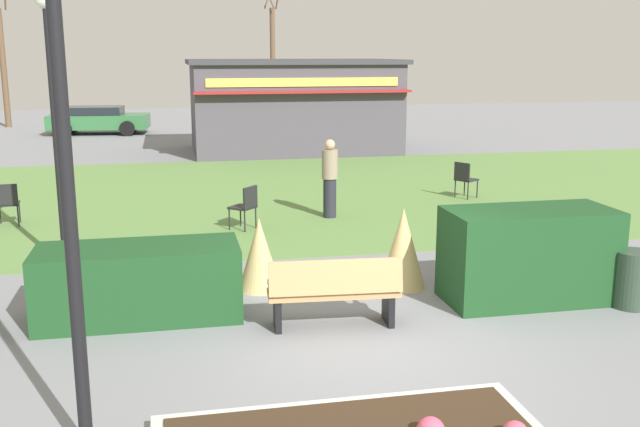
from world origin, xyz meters
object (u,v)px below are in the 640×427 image
object	(u,v)px
parked_car_west_slot	(98,119)
tree_left_bg	(273,60)
lamppost_near	(64,138)
cafe_chair_east	(7,201)
park_bench	(334,292)
cafe_chair_west	(246,204)
trash_bin	(633,279)
tree_right_bg	(3,65)
lamppost_mid	(53,96)
food_kiosk	(293,105)
person_strolling	(330,178)
cafe_chair_center	(464,177)

from	to	relation	value
parked_car_west_slot	tree_left_bg	world-z (taller)	tree_left_bg
lamppost_near	cafe_chair_east	world-z (taller)	lamppost_near
park_bench	cafe_chair_west	bearing A→B (deg)	95.65
trash_bin	tree_right_bg	size ratio (longest dim) A/B	0.12
lamppost_mid	tree_left_bg	xyz separation A→B (m)	(7.49, 28.38, 0.28)
lamppost_mid	cafe_chair_east	distance (m)	4.30
park_bench	parked_car_west_slot	distance (m)	25.01
lamppost_near	food_kiosk	bearing A→B (deg)	75.32
trash_bin	tree_left_bg	bearing A→B (deg)	90.90
cafe_chair_west	food_kiosk	bearing A→B (deg)	75.99
food_kiosk	person_strolling	bearing A→B (deg)	-95.51
park_bench	cafe_chair_west	distance (m)	5.60
cafe_chair_east	person_strolling	distance (m)	6.65
food_kiosk	tree_right_bg	bearing A→B (deg)	136.81
lamppost_near	person_strolling	distance (m)	9.98
person_strolling	park_bench	bearing A→B (deg)	16.51
cafe_chair_east	lamppost_near	bearing A→B (deg)	-75.26
lamppost_mid	tree_left_bg	size ratio (longest dim) A/B	0.65
lamppost_near	tree_right_bg	xyz separation A→B (m)	(-6.71, 31.13, 0.10)
lamppost_mid	tree_right_bg	distance (m)	25.70
lamppost_near	parked_car_west_slot	world-z (taller)	lamppost_near
trash_bin	cafe_chair_west	size ratio (longest dim) A/B	0.90
cafe_chair_west	park_bench	bearing A→B (deg)	-84.35
cafe_chair_west	cafe_chair_center	size ratio (longest dim) A/B	1.00
park_bench	lamppost_mid	size ratio (longest dim) A/B	0.39
cafe_chair_west	parked_car_west_slot	distance (m)	19.45
lamppost_near	cafe_chair_east	distance (m)	9.98
lamppost_near	cafe_chair_center	distance (m)	13.11
parked_car_west_slot	trash_bin	bearing A→B (deg)	-69.37
cafe_chair_west	tree_right_bg	distance (m)	24.83
park_bench	cafe_chair_east	world-z (taller)	park_bench
trash_bin	tree_right_bg	world-z (taller)	tree_right_bg
food_kiosk	cafe_chair_east	size ratio (longest dim) A/B	8.32
trash_bin	cafe_chair_east	bearing A→B (deg)	143.97
park_bench	lamppost_near	bearing A→B (deg)	-138.08
lamppost_near	cafe_chair_west	bearing A→B (deg)	74.36
lamppost_near	trash_bin	world-z (taller)	lamppost_near
lamppost_near	tree_right_bg	world-z (taller)	tree_right_bg
lamppost_near	cafe_chair_center	xyz separation A→B (m)	(7.82, 10.27, -2.28)
cafe_chair_west	tree_left_bg	world-z (taller)	tree_left_bg
person_strolling	tree_right_bg	distance (m)	24.85
cafe_chair_center	tree_right_bg	xyz separation A→B (m)	(-14.53, 20.85, 2.38)
lamppost_near	cafe_chair_center	bearing A→B (deg)	52.72
parked_car_west_slot	tree_right_bg	distance (m)	6.50
lamppost_mid	parked_car_west_slot	bearing A→B (deg)	93.42
lamppost_mid	cafe_chair_center	size ratio (longest dim) A/B	5.04
trash_bin	person_strolling	bearing A→B (deg)	114.40
food_kiosk	lamppost_mid	bearing A→B (deg)	-113.97
person_strolling	parked_car_west_slot	bearing A→B (deg)	-132.36
lamppost_near	tree_left_bg	distance (m)	35.08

